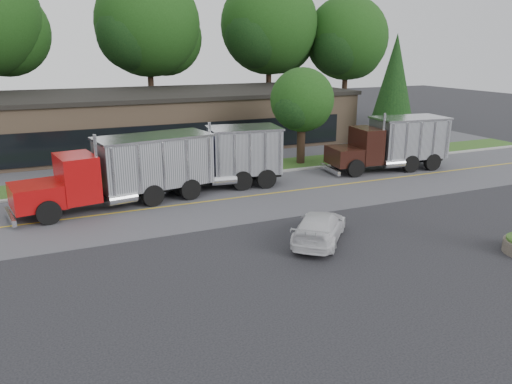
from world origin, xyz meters
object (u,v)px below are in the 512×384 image
rally_car (319,227)px  dump_truck_blue (228,155)px  dump_truck_red (129,169)px  dump_truck_maroon (394,142)px

rally_car → dump_truck_blue: bearing=-46.5°
dump_truck_blue → rally_car: size_ratio=1.63×
dump_truck_red → dump_truck_maroon: size_ratio=1.25×
dump_truck_maroon → rally_car: (-10.95, -9.08, -1.18)m
dump_truck_red → dump_truck_blue: same height
dump_truck_blue → rally_car: bearing=99.5°
dump_truck_red → dump_truck_blue: bearing=-178.7°
dump_truck_blue → dump_truck_maroon: same height
dump_truck_red → dump_truck_maroon: same height
dump_truck_blue → rally_car: dump_truck_blue is taller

